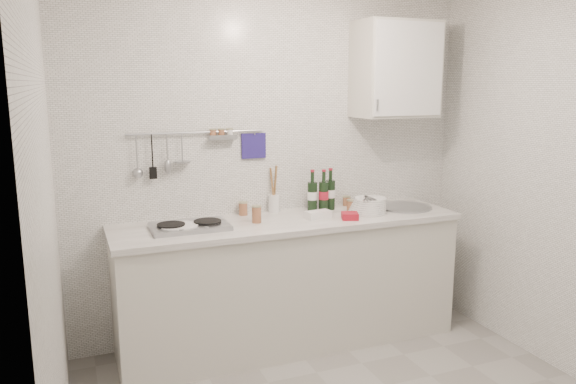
% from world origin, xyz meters
% --- Properties ---
extents(back_wall, '(3.00, 0.02, 2.50)m').
position_xyz_m(back_wall, '(0.00, 1.40, 1.25)').
color(back_wall, silver).
rests_on(back_wall, floor).
extents(wall_left, '(0.02, 2.80, 2.50)m').
position_xyz_m(wall_left, '(-1.50, 0.00, 1.25)').
color(wall_left, silver).
rests_on(wall_left, floor).
extents(counter, '(2.44, 0.64, 0.96)m').
position_xyz_m(counter, '(0.01, 1.10, 0.43)').
color(counter, beige).
rests_on(counter, floor).
extents(wall_rail, '(0.98, 0.09, 0.34)m').
position_xyz_m(wall_rail, '(-0.60, 1.37, 1.43)').
color(wall_rail, '#93969B').
rests_on(wall_rail, back_wall).
extents(wall_cabinet, '(0.60, 0.38, 0.70)m').
position_xyz_m(wall_cabinet, '(0.90, 1.22, 1.95)').
color(wall_cabinet, beige).
rests_on(wall_cabinet, back_wall).
extents(plate_stack_hob, '(0.27, 0.26, 0.03)m').
position_xyz_m(plate_stack_hob, '(-0.78, 1.08, 0.94)').
color(plate_stack_hob, '#4E59B3').
rests_on(plate_stack_hob, counter).
extents(plate_stack_sink, '(0.30, 0.28, 0.11)m').
position_xyz_m(plate_stack_sink, '(0.62, 1.08, 0.97)').
color(plate_stack_sink, white).
rests_on(plate_stack_sink, counter).
extents(wine_bottles, '(0.23, 0.11, 0.31)m').
position_xyz_m(wine_bottles, '(0.32, 1.25, 1.07)').
color(wine_bottles, black).
rests_on(wine_bottles, counter).
extents(butter_dish, '(0.19, 0.11, 0.05)m').
position_xyz_m(butter_dish, '(0.20, 1.05, 0.95)').
color(butter_dish, white).
rests_on(butter_dish, counter).
extents(strawberry_punnet, '(0.14, 0.14, 0.05)m').
position_xyz_m(strawberry_punnet, '(0.39, 0.94, 0.94)').
color(strawberry_punnet, '#A7121F').
rests_on(strawberry_punnet, counter).
extents(utensil_crock, '(0.08, 0.08, 0.35)m').
position_xyz_m(utensil_crock, '(-0.02, 1.35, 1.00)').
color(utensil_crock, white).
rests_on(utensil_crock, counter).
extents(jar_a, '(0.07, 0.07, 0.10)m').
position_xyz_m(jar_a, '(-0.26, 1.34, 0.97)').
color(jar_a, brown).
rests_on(jar_a, counter).
extents(jar_b, '(0.06, 0.06, 0.07)m').
position_xyz_m(jar_b, '(0.58, 1.34, 0.96)').
color(jar_b, brown).
rests_on(jar_b, counter).
extents(jar_c, '(0.07, 0.07, 0.08)m').
position_xyz_m(jar_c, '(0.53, 1.18, 0.96)').
color(jar_c, brown).
rests_on(jar_c, counter).
extents(jar_d, '(0.07, 0.07, 0.12)m').
position_xyz_m(jar_d, '(-0.24, 1.09, 0.98)').
color(jar_d, brown).
rests_on(jar_d, counter).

